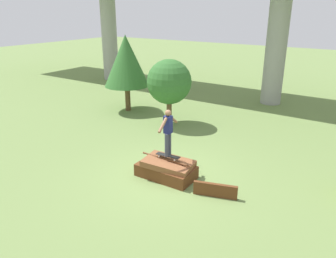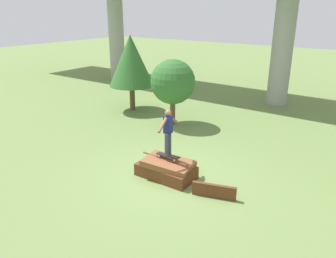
% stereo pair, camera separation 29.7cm
% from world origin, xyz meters
% --- Properties ---
extents(ground_plane, '(80.00, 80.00, 0.00)m').
position_xyz_m(ground_plane, '(0.00, 0.00, 0.00)').
color(ground_plane, olive).
extents(scrap_pile, '(1.82, 1.17, 0.63)m').
position_xyz_m(scrap_pile, '(0.02, 0.00, 0.28)').
color(scrap_pile, '#5B3319').
rests_on(scrap_pile, ground_plane).
extents(scrap_plank_loose, '(1.22, 0.47, 0.40)m').
position_xyz_m(scrap_plank_loose, '(1.80, -0.18, 0.20)').
color(scrap_plank_loose, '#5B3319').
rests_on(scrap_plank_loose, ground_plane).
extents(skateboard, '(0.81, 0.26, 0.09)m').
position_xyz_m(skateboard, '(0.02, 0.08, 0.71)').
color(skateboard, black).
rests_on(skateboard, scrap_pile).
extents(skater, '(0.24, 1.11, 1.48)m').
position_xyz_m(skater, '(0.02, 0.08, 1.57)').
color(skater, '#383D4C').
rests_on(skater, skateboard).
extents(tree_behind_left, '(2.27, 2.27, 3.83)m').
position_xyz_m(tree_behind_left, '(-5.72, 4.86, 2.56)').
color(tree_behind_left, brown).
rests_on(tree_behind_left, ground_plane).
extents(tree_behind_right, '(1.99, 1.99, 2.96)m').
position_xyz_m(tree_behind_right, '(-2.74, 4.26, 1.96)').
color(tree_behind_right, brown).
rests_on(tree_behind_right, ground_plane).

